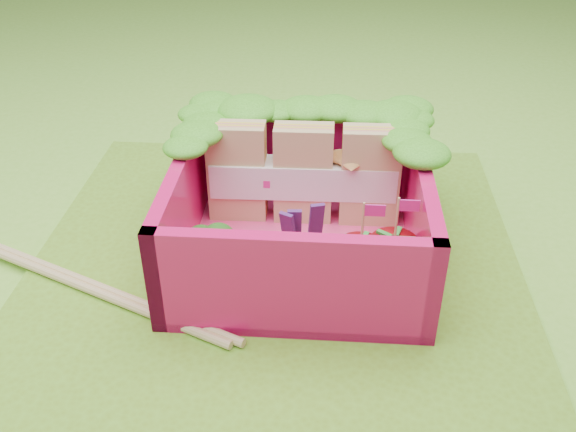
% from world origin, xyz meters
% --- Properties ---
extents(ground, '(14.00, 14.00, 0.00)m').
position_xyz_m(ground, '(0.00, 0.00, 0.00)').
color(ground, '#77BF35').
rests_on(ground, ground).
extents(placemat, '(2.60, 2.60, 0.03)m').
position_xyz_m(placemat, '(0.00, 0.00, 0.01)').
color(placemat, '#659922').
rests_on(placemat, ground).
extents(bento_floor, '(1.30, 1.30, 0.05)m').
position_xyz_m(bento_floor, '(0.13, 0.02, 0.06)').
color(bento_floor, '#FF4187').
rests_on(bento_floor, placemat).
extents(bento_box, '(1.30, 1.30, 0.55)m').
position_xyz_m(bento_box, '(0.13, 0.02, 0.31)').
color(bento_box, '#D9125C').
rests_on(bento_box, placemat).
extents(lettuce_ruffle, '(1.43, 0.83, 0.11)m').
position_xyz_m(lettuce_ruffle, '(0.13, 0.50, 0.64)').
color(lettuce_ruffle, '#338017').
rests_on(lettuce_ruffle, bento_box).
extents(sandwich_stack, '(1.06, 0.19, 0.57)m').
position_xyz_m(sandwich_stack, '(0.13, 0.33, 0.36)').
color(sandwich_stack, tan).
rests_on(sandwich_stack, bento_floor).
extents(broccoli, '(0.34, 0.34, 0.26)m').
position_xyz_m(broccoli, '(-0.32, -0.28, 0.27)').
color(broccoli, '#6D9D4C').
rests_on(broccoli, bento_floor).
extents(carrot_sticks, '(0.13, 0.16, 0.25)m').
position_xyz_m(carrot_sticks, '(-0.14, -0.30, 0.20)').
color(carrot_sticks, orange).
rests_on(carrot_sticks, bento_floor).
extents(purple_wedges, '(0.19, 0.14, 0.38)m').
position_xyz_m(purple_wedges, '(0.14, -0.16, 0.27)').
color(purple_wedges, '#441B5F').
rests_on(purple_wedges, bento_floor).
extents(strawberry_left, '(0.24, 0.24, 0.48)m').
position_xyz_m(strawberry_left, '(0.44, -0.27, 0.21)').
color(strawberry_left, red).
rests_on(strawberry_left, bento_floor).
extents(strawberry_right, '(0.24, 0.24, 0.48)m').
position_xyz_m(strawberry_right, '(0.60, -0.21, 0.21)').
color(strawberry_right, red).
rests_on(strawberry_right, bento_floor).
extents(snap_peas, '(0.80, 0.61, 0.05)m').
position_xyz_m(snap_peas, '(0.42, -0.25, 0.11)').
color(snap_peas, '#5ABF3C').
rests_on(snap_peas, bento_floor).
extents(chopsticks, '(1.90, 0.87, 0.05)m').
position_xyz_m(chopsticks, '(-1.03, -0.30, 0.05)').
color(chopsticks, tan).
rests_on(chopsticks, placemat).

